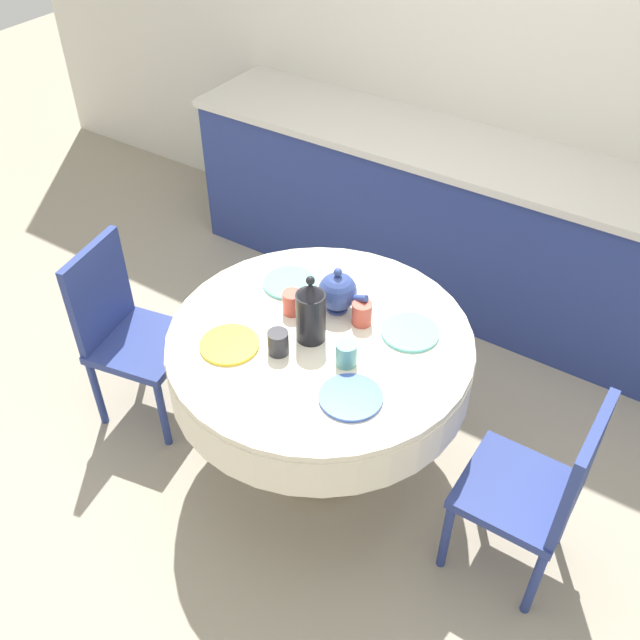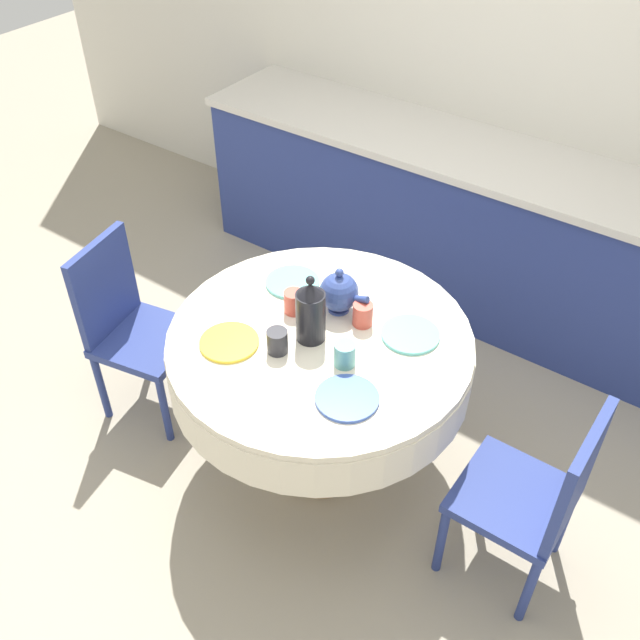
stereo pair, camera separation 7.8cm
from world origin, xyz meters
TOP-DOWN VIEW (x-y plane):
  - ground_plane at (0.00, 0.00)m, footprint 12.00×12.00m
  - wall_back at (0.00, 1.80)m, footprint 7.00×0.05m
  - kitchen_counter at (0.00, 1.46)m, footprint 3.24×0.64m
  - dining_table at (0.00, 0.00)m, footprint 1.21×1.21m
  - chair_left at (0.95, 0.00)m, footprint 0.40×0.40m
  - chair_right at (-0.93, -0.18)m, footprint 0.47×0.47m
  - plate_near_left at (-0.26, -0.24)m, footprint 0.23×0.23m
  - cup_near_left at (-0.08, -0.16)m, footprint 0.08×0.08m
  - plate_near_right at (0.27, -0.22)m, footprint 0.23×0.23m
  - cup_near_right at (0.17, -0.08)m, footprint 0.08×0.08m
  - plate_far_left at (-0.29, 0.20)m, footprint 0.23×0.23m
  - cup_far_left at (-0.17, 0.06)m, footprint 0.08×0.08m
  - plate_far_right at (0.29, 0.20)m, footprint 0.23×0.23m
  - cup_far_right at (0.10, 0.15)m, footprint 0.08×0.08m
  - coffee_carafe at (-0.02, -0.03)m, footprint 0.11×0.11m
  - teapot at (-0.03, 0.17)m, footprint 0.22×0.16m

SIDE VIEW (x-z plane):
  - ground_plane at x=0.00m, z-range 0.00..0.00m
  - kitchen_counter at x=0.00m, z-range 0.00..0.92m
  - chair_left at x=0.95m, z-range 0.04..0.94m
  - chair_right at x=-0.93m, z-range 0.04..0.94m
  - dining_table at x=0.00m, z-range 0.25..1.01m
  - plate_near_left at x=-0.26m, z-range 0.76..0.77m
  - plate_near_right at x=0.27m, z-range 0.76..0.77m
  - plate_far_left at x=-0.29m, z-range 0.76..0.77m
  - plate_far_right at x=0.29m, z-range 0.76..0.77m
  - cup_near_left at x=-0.08m, z-range 0.76..0.86m
  - cup_near_right at x=0.17m, z-range 0.76..0.86m
  - cup_far_left at x=-0.17m, z-range 0.76..0.86m
  - cup_far_right at x=0.10m, z-range 0.76..0.86m
  - teapot at x=-0.03m, z-range 0.75..0.95m
  - coffee_carafe at x=-0.02m, z-range 0.74..1.03m
  - wall_back at x=0.00m, z-range 0.00..2.60m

